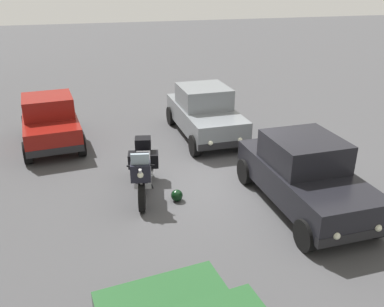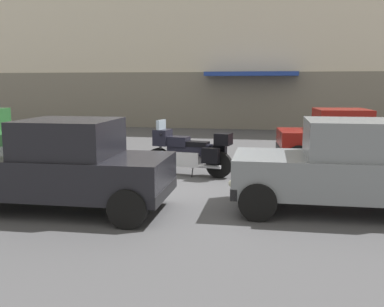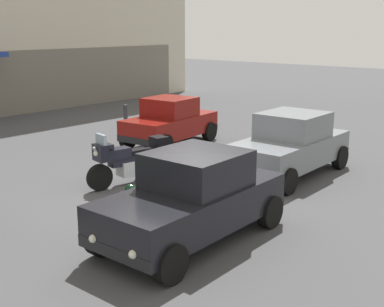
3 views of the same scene
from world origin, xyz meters
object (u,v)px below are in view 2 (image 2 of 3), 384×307
at_px(motorcycle, 190,151).
at_px(helmet, 158,174).
at_px(car_wagon_end, 64,166).
at_px(bollard_curbside, 360,135).
at_px(car_hatchback_near, 345,167).
at_px(car_compact_side, 341,137).

bearing_deg(motorcycle, helmet, 58.09).
xyz_separation_m(car_wagon_end, bollard_curbside, (6.57, 9.01, -0.33)).
bearing_deg(car_hatchback_near, helmet, -26.56).
xyz_separation_m(motorcycle, car_wagon_end, (-1.61, -3.40, 0.19)).
distance_m(car_hatchback_near, car_wagon_end, 4.96).
xyz_separation_m(motorcycle, bollard_curbside, (4.95, 5.62, -0.14)).
relative_size(motorcycle, helmet, 8.02).
relative_size(car_compact_side, bollard_curbside, 3.97).
bearing_deg(car_wagon_end, bollard_curbside, -127.17).
distance_m(car_compact_side, car_wagon_end, 7.86).
relative_size(helmet, bollard_curbside, 0.31).
xyz_separation_m(car_compact_side, bollard_curbside, (1.09, 3.37, -0.29)).
bearing_deg(car_wagon_end, car_hatchback_near, -171.51).
relative_size(car_hatchback_near, bollard_curbside, 4.32).
relative_size(motorcycle, bollard_curbside, 2.49).
relative_size(car_hatchback_near, car_wagon_end, 1.00).
height_order(car_hatchback_near, bollard_curbside, car_hatchback_near).
relative_size(helmet, car_wagon_end, 0.07).
bearing_deg(bollard_curbside, car_wagon_end, -126.07).
height_order(motorcycle, helmet, motorcycle).
xyz_separation_m(car_hatchback_near, car_wagon_end, (-4.90, -0.83, 0.00)).
xyz_separation_m(helmet, car_compact_side, (4.50, 2.94, 0.63)).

